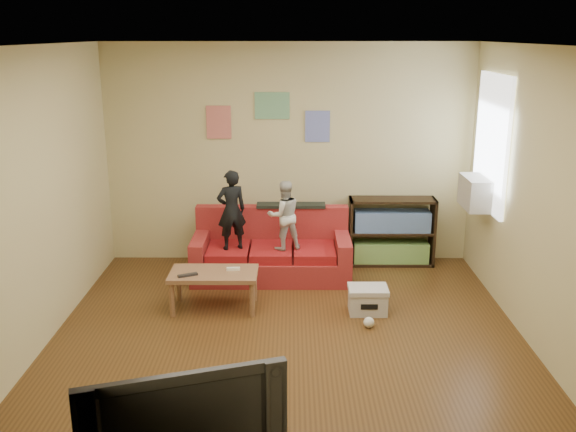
{
  "coord_description": "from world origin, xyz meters",
  "views": [
    {
      "loc": [
        0.03,
        -5.3,
        2.8
      ],
      "look_at": [
        0.0,
        0.8,
        1.05
      ],
      "focal_mm": 40.0,
      "sensor_mm": 36.0,
      "label": 1
    }
  ],
  "objects_px": {
    "sofa": "(272,253)",
    "child_b": "(284,215)",
    "bookshelf": "(391,235)",
    "coffee_table": "(214,277)",
    "file_box": "(368,300)",
    "television": "(182,416)",
    "child_a": "(231,210)"
  },
  "relations": [
    {
      "from": "sofa",
      "to": "child_b",
      "type": "bearing_deg",
      "value": -47.73
    },
    {
      "from": "bookshelf",
      "to": "child_b",
      "type": "bearing_deg",
      "value": -157.05
    },
    {
      "from": "coffee_table",
      "to": "file_box",
      "type": "relative_size",
      "value": 2.25
    },
    {
      "from": "bookshelf",
      "to": "television",
      "type": "bearing_deg",
      "value": -112.01
    },
    {
      "from": "television",
      "to": "coffee_table",
      "type": "bearing_deg",
      "value": 76.27
    },
    {
      "from": "child_b",
      "to": "file_box",
      "type": "height_order",
      "value": "child_b"
    },
    {
      "from": "child_b",
      "to": "bookshelf",
      "type": "bearing_deg",
      "value": -174.9
    },
    {
      "from": "child_b",
      "to": "file_box",
      "type": "bearing_deg",
      "value": 116.15
    },
    {
      "from": "child_b",
      "to": "file_box",
      "type": "distance_m",
      "value": 1.42
    },
    {
      "from": "sofa",
      "to": "coffee_table",
      "type": "height_order",
      "value": "sofa"
    },
    {
      "from": "coffee_table",
      "to": "television",
      "type": "height_order",
      "value": "television"
    },
    {
      "from": "bookshelf",
      "to": "sofa",
      "type": "bearing_deg",
      "value": -164.87
    },
    {
      "from": "sofa",
      "to": "child_a",
      "type": "relative_size",
      "value": 1.98
    },
    {
      "from": "child_a",
      "to": "coffee_table",
      "type": "bearing_deg",
      "value": 60.62
    },
    {
      "from": "child_b",
      "to": "television",
      "type": "distance_m",
      "value": 4.02
    },
    {
      "from": "coffee_table",
      "to": "bookshelf",
      "type": "xyz_separation_m",
      "value": [
        2.05,
        1.37,
        0.03
      ]
    },
    {
      "from": "child_b",
      "to": "file_box",
      "type": "relative_size",
      "value": 2.0
    },
    {
      "from": "file_box",
      "to": "television",
      "type": "distance_m",
      "value": 3.44
    },
    {
      "from": "child_a",
      "to": "child_b",
      "type": "bearing_deg",
      "value": 159.25
    },
    {
      "from": "child_b",
      "to": "bookshelf",
      "type": "distance_m",
      "value": 1.5
    },
    {
      "from": "child_b",
      "to": "television",
      "type": "relative_size",
      "value": 0.72
    },
    {
      "from": "coffee_table",
      "to": "television",
      "type": "distance_m",
      "value": 3.21
    },
    {
      "from": "child_a",
      "to": "television",
      "type": "relative_size",
      "value": 0.83
    },
    {
      "from": "television",
      "to": "file_box",
      "type": "bearing_deg",
      "value": 48.24
    },
    {
      "from": "sofa",
      "to": "bookshelf",
      "type": "relative_size",
      "value": 1.75
    },
    {
      "from": "child_b",
      "to": "coffee_table",
      "type": "relative_size",
      "value": 0.89
    },
    {
      "from": "child_a",
      "to": "child_b",
      "type": "relative_size",
      "value": 1.15
    },
    {
      "from": "child_b",
      "to": "file_box",
      "type": "xyz_separation_m",
      "value": [
        0.88,
        -0.91,
        -0.65
      ]
    },
    {
      "from": "television",
      "to": "child_a",
      "type": "bearing_deg",
      "value": 73.73
    },
    {
      "from": "file_box",
      "to": "bookshelf",
      "type": "bearing_deg",
      "value": 72.91
    },
    {
      "from": "sofa",
      "to": "child_a",
      "type": "distance_m",
      "value": 0.75
    },
    {
      "from": "coffee_table",
      "to": "television",
      "type": "xyz_separation_m",
      "value": [
        0.21,
        -3.18,
        0.44
      ]
    }
  ]
}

